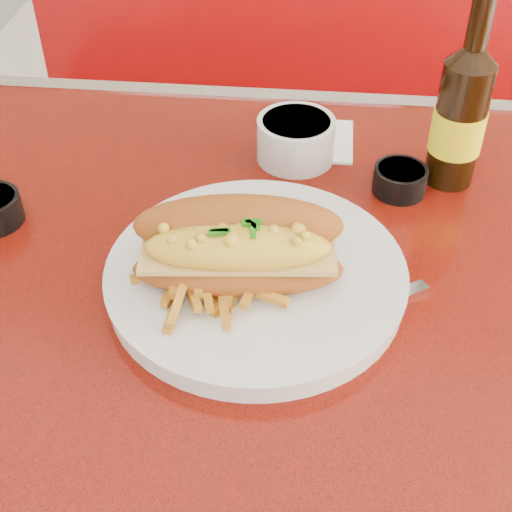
# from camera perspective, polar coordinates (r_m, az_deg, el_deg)

# --- Properties ---
(diner_table) EXTENTS (1.23, 0.83, 0.77)m
(diner_table) POSITION_cam_1_polar(r_m,az_deg,el_deg) (0.87, 0.21, -9.75)
(diner_table) COLOR red
(diner_table) RESTS_ON ground
(booth_bench_far) EXTENTS (1.20, 0.51, 0.90)m
(booth_bench_far) POSITION_cam_1_polar(r_m,az_deg,el_deg) (1.68, 2.89, 4.83)
(booth_bench_far) COLOR #91090A
(booth_bench_far) RESTS_ON ground
(dinner_plate) EXTENTS (0.37, 0.37, 0.02)m
(dinner_plate) POSITION_cam_1_polar(r_m,az_deg,el_deg) (0.74, -0.00, -1.62)
(dinner_plate) COLOR silver
(dinner_plate) RESTS_ON diner_table
(mac_hoagie) EXTENTS (0.22, 0.12, 0.09)m
(mac_hoagie) POSITION_cam_1_polar(r_m,az_deg,el_deg) (0.70, -1.45, 0.73)
(mac_hoagie) COLOR #9E5019
(mac_hoagie) RESTS_ON dinner_plate
(fries_pile) EXTENTS (0.14, 0.13, 0.03)m
(fries_pile) POSITION_cam_1_polar(r_m,az_deg,el_deg) (0.70, -3.92, -1.66)
(fries_pile) COLOR orange
(fries_pile) RESTS_ON dinner_plate
(fork) EXTENTS (0.03, 0.15, 0.00)m
(fork) POSITION_cam_1_polar(r_m,az_deg,el_deg) (0.77, -5.09, 1.47)
(fork) COLOR silver
(fork) RESTS_ON dinner_plate
(gravy_ramekin) EXTENTS (0.13, 0.13, 0.06)m
(gravy_ramekin) POSITION_cam_1_polar(r_m,az_deg,el_deg) (0.92, 3.21, 9.39)
(gravy_ramekin) COLOR silver
(gravy_ramekin) RESTS_ON diner_table
(sauce_cup_right) EXTENTS (0.08, 0.08, 0.03)m
(sauce_cup_right) POSITION_cam_1_polar(r_m,az_deg,el_deg) (0.88, 11.45, 6.07)
(sauce_cup_right) COLOR black
(sauce_cup_right) RESTS_ON diner_table
(beer_bottle) EXTENTS (0.07, 0.07, 0.25)m
(beer_bottle) POSITION_cam_1_polar(r_m,az_deg,el_deg) (0.88, 16.07, 10.93)
(beer_bottle) COLOR black
(beer_bottle) RESTS_ON diner_table
(knife) EXTENTS (0.18, 0.13, 0.01)m
(knife) POSITION_cam_1_polar(r_m,az_deg,el_deg) (0.72, 7.99, -4.58)
(knife) COLOR silver
(knife) RESTS_ON diner_table
(paper_napkin) EXTENTS (0.11, 0.11, 0.00)m
(paper_napkin) POSITION_cam_1_polar(r_m,az_deg,el_deg) (0.97, 4.59, 9.25)
(paper_napkin) COLOR white
(paper_napkin) RESTS_ON diner_table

